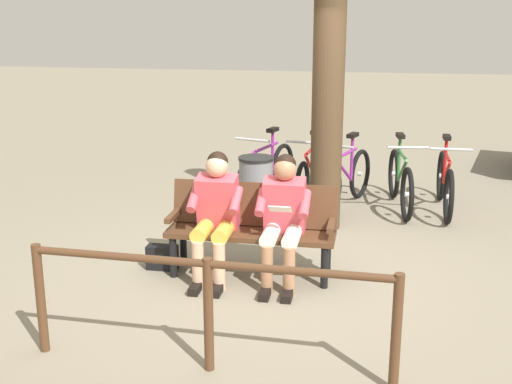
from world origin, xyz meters
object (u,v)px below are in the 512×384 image
object	(u,v)px
litter_bin	(256,194)
bicycle_silver	(346,180)
bicycle_green	(311,176)
person_reading	(283,214)
handbag	(162,257)
tree_trunk	(329,74)
bicycle_orange	(445,183)
bicycle_blue	(400,181)
bicycle_black	(266,173)
bench	(252,223)
person_companion	(215,210)

from	to	relation	value
litter_bin	bicycle_silver	size ratio (longest dim) A/B	0.54
bicycle_green	litter_bin	bearing A→B (deg)	-14.76
litter_bin	person_reading	bearing A→B (deg)	109.34
handbag	tree_trunk	bearing A→B (deg)	-133.54
bicycle_orange	handbag	bearing A→B (deg)	-49.55
handbag	bicycle_blue	world-z (taller)	bicycle_blue
bicycle_green	bicycle_black	world-z (taller)	same
litter_bin	bicycle_green	size ratio (longest dim) A/B	0.52
bench	person_companion	world-z (taller)	person_companion
litter_bin	person_companion	bearing A→B (deg)	83.85
handbag	litter_bin	bearing A→B (deg)	-118.87
bicycle_green	tree_trunk	bearing A→B (deg)	21.54
person_reading	handbag	world-z (taller)	person_reading
handbag	litter_bin	world-z (taller)	litter_bin
person_companion	bicycle_blue	bearing A→B (deg)	-124.55
handbag	bicycle_black	bearing A→B (deg)	-103.72
person_reading	bicycle_green	bearing A→B (deg)	-89.84
bicycle_orange	bicycle_silver	size ratio (longest dim) A/B	1.05
bench	bicycle_silver	distance (m)	2.46
handbag	bicycle_orange	xyz separation A→B (m)	(-2.92, -2.45, 0.24)
person_reading	bicycle_silver	xyz separation A→B (m)	(-0.48, -2.49, -0.31)
person_companion	bicycle_green	xyz separation A→B (m)	(-0.67, -2.65, -0.30)
bicycle_blue	litter_bin	bearing A→B (deg)	-61.98
bench	litter_bin	bearing A→B (deg)	-81.31
person_companion	bicycle_green	bearing A→B (deg)	-103.39
bicycle_blue	bench	bearing A→B (deg)	-38.88
litter_bin	bicycle_black	bearing A→B (deg)	-86.43
person_companion	tree_trunk	size ratio (longest dim) A/B	0.34
handbag	bicycle_green	world-z (taller)	bicycle_green
person_companion	bicycle_blue	distance (m)	3.14
handbag	bicycle_green	xyz separation A→B (m)	(-1.23, -2.56, 0.24)
handbag	bicycle_black	world-z (taller)	bicycle_black
bicycle_blue	bicycle_black	xyz separation A→B (m)	(1.74, -0.14, 0.00)
litter_bin	bicycle_black	xyz separation A→B (m)	(0.08, -1.30, -0.08)
tree_trunk	person_companion	bearing A→B (deg)	60.95
person_reading	person_companion	bearing A→B (deg)	-0.05
litter_bin	bicycle_green	world-z (taller)	bicycle_green
handbag	bench	bearing A→B (deg)	-175.50
person_reading	bicycle_green	xyz separation A→B (m)	(-0.03, -2.66, -0.31)
person_reading	bicycle_silver	world-z (taller)	person_reading
tree_trunk	bicycle_black	bearing A→B (deg)	-50.79
person_companion	tree_trunk	distance (m)	2.19
tree_trunk	bicycle_black	xyz separation A→B (m)	(0.85, -1.04, -1.41)
bicycle_orange	bench	bearing A→B (deg)	-40.03
person_companion	bicycle_green	size ratio (longest dim) A/B	0.72
litter_bin	bench	bearing A→B (deg)	97.98
tree_trunk	bicycle_blue	size ratio (longest dim) A/B	2.12
handbag	bicycle_blue	xyz separation A→B (m)	(-2.37, -2.46, 0.24)
bench	bicycle_green	size ratio (longest dim) A/B	0.96
bicycle_orange	bicycle_silver	world-z (taller)	same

